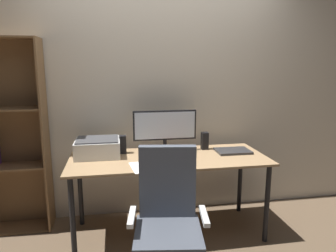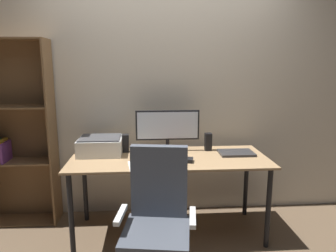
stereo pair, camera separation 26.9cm
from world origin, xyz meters
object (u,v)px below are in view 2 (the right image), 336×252
Objects in this scene: printer at (101,146)px; office_chair at (157,228)px; coffee_mug at (177,152)px; monitor at (167,127)px; mouse at (190,160)px; desk at (169,165)px; speaker_left at (125,143)px; keyboard at (167,162)px; bookshelf at (17,136)px; laptop at (236,153)px; speaker_right at (208,142)px.

office_chair is (0.50, -0.89, -0.36)m from printer.
monitor is at bearing 107.53° from coffee_mug.
office_chair reaches higher than coffee_mug.
desk is at bearing 149.50° from mouse.
mouse is 0.68m from speaker_left.
coffee_mug is at bearing -13.50° from printer.
keyboard reaches higher than desk.
office_chair is at bearing -60.93° from printer.
bookshelf reaches higher than keyboard.
speaker_right is (-0.24, 0.15, 0.07)m from laptop.
keyboard is 0.16× the size of bookshelf.
speaker_left is at bearing -178.87° from monitor.
keyboard is at bearing -20.34° from bookshelf.
speaker_left is (-0.47, 0.22, 0.03)m from coffee_mug.
mouse is at bearing 8.33° from keyboard.
speaker_left is 0.80m from speaker_right.
office_chair reaches higher than printer.
laptop is 1.15m from office_chair.
monitor is 0.43m from speaker_left.
speaker_right is 1.03m from printer.
monitor is 1.09m from office_chair.
speaker_right is at bearing 0.00° from speaker_left.
monitor reaches higher than speaker_right.
mouse is 0.94× the size of coffee_mug.
speaker_right reaches higher than desk.
bookshelf is (-1.43, 0.53, 0.13)m from keyboard.
laptop is 1.28m from printer.
mouse reaches higher than desk.
desk is 4.44× the size of printer.
coffee_mug reaches higher than keyboard.
coffee_mug is (-0.10, 0.14, 0.03)m from mouse.
laptop is at bearing 7.02° from coffee_mug.
laptop is at bearing 54.32° from office_chair.
desk is 18.49× the size of mouse.
speaker_right is 0.43× the size of printer.
keyboard is 0.72× the size of printer.
printer is at bearing 151.12° from keyboard.
bookshelf is at bearing 166.62° from coffee_mug.
laptop is at bearing -13.75° from monitor.
mouse is 1.71m from bookshelf.
mouse is (0.17, -0.15, 0.09)m from desk.
speaker_right is (0.43, 0.38, 0.08)m from keyboard.
laptop is 0.29m from speaker_right.
printer is 0.22× the size of bookshelf.
printer is at bearing -177.23° from speaker_right.
laptop is 0.80× the size of printer.
printer is (-0.80, 0.31, 0.06)m from mouse.
speaker_left is at bearing 152.78° from desk.
speaker_right is (0.23, 0.36, 0.07)m from mouse.
monitor is at bearing 91.03° from desk.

